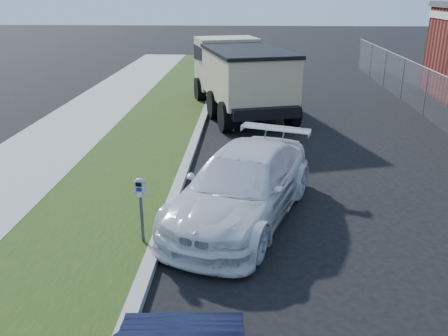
{
  "coord_description": "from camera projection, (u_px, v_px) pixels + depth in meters",
  "views": [
    {
      "loc": [
        -0.89,
        -8.65,
        4.63
      ],
      "look_at": [
        -1.4,
        1.0,
        1.0
      ],
      "focal_mm": 38.0,
      "sensor_mm": 36.0,
      "label": 1
    }
  ],
  "objects": [
    {
      "name": "ground",
      "position": [
        290.0,
        232.0,
        9.67
      ],
      "size": [
        120.0,
        120.0,
        0.0
      ],
      "primitive_type": "plane",
      "color": "black",
      "rests_on": "ground"
    },
    {
      "name": "white_wagon",
      "position": [
        243.0,
        184.0,
        10.12
      ],
      "size": [
        3.65,
        5.51,
        1.48
      ],
      "primitive_type": "imported",
      "rotation": [
        0.0,
        0.0,
        -0.34
      ],
      "color": "silver",
      "rests_on": "ground"
    },
    {
      "name": "parking_meter",
      "position": [
        140.0,
        196.0,
        8.75
      ],
      "size": [
        0.19,
        0.14,
        1.3
      ],
      "rotation": [
        0.0,
        0.0,
        -0.1
      ],
      "color": "#3F4247",
      "rests_on": "ground"
    },
    {
      "name": "dump_truck",
      "position": [
        239.0,
        73.0,
        18.81
      ],
      "size": [
        4.41,
        7.38,
        2.72
      ],
      "rotation": [
        0.0,
        0.0,
        0.29
      ],
      "color": "black",
      "rests_on": "ground"
    },
    {
      "name": "streetside",
      "position": [
        59.0,
        186.0,
        11.79
      ],
      "size": [
        6.12,
        50.0,
        0.15
      ],
      "color": "gray",
      "rests_on": "ground"
    }
  ]
}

